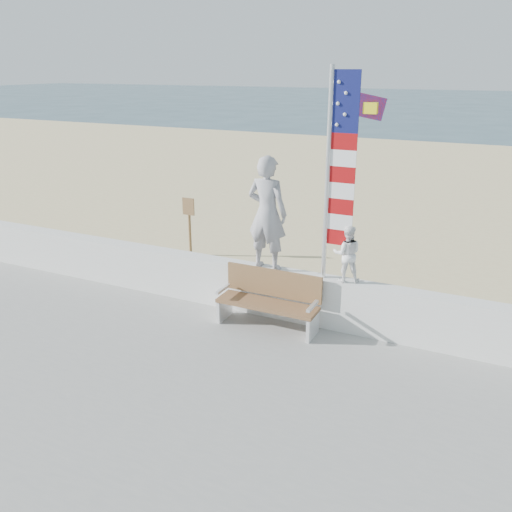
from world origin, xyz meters
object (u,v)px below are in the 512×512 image
object	(u,v)px
child	(347,254)
flag	(335,168)
adult	(267,213)
bench	(269,299)

from	to	relation	value
child	flag	size ratio (longest dim) A/B	0.28
child	flag	bearing A→B (deg)	-18.24
flag	adult	bearing A→B (deg)	179.99
child	bench	xyz separation A→B (m)	(-1.22, -0.45, -0.88)
adult	flag	world-z (taller)	flag
adult	flag	distance (m)	1.50
bench	flag	world-z (taller)	flag
bench	flag	xyz separation A→B (m)	(0.94, 0.45, 2.30)
flag	bench	bearing A→B (deg)	-154.32
adult	bench	distance (m)	1.51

